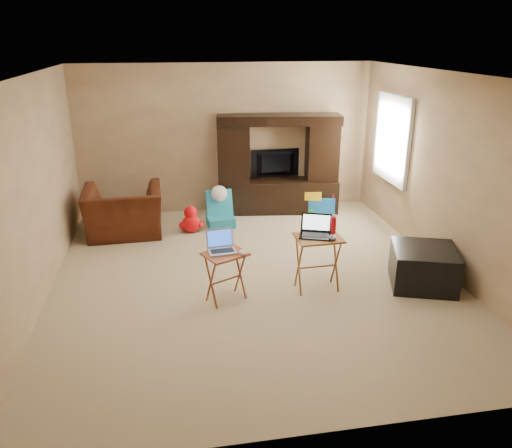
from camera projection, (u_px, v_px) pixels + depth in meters
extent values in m
plane|color=#CBB98D|center=(253.00, 277.00, 6.42)|extent=(5.50, 5.50, 0.00)
plane|color=silver|center=(253.00, 75.00, 5.53)|extent=(5.50, 5.50, 0.00)
plane|color=tan|center=(226.00, 139.00, 8.50)|extent=(5.00, 0.00, 5.00)
plane|color=tan|center=(320.00, 292.00, 3.44)|extent=(5.00, 0.00, 5.00)
plane|color=tan|center=(33.00, 194.00, 5.57)|extent=(0.00, 5.50, 5.50)
plane|color=tan|center=(446.00, 174.00, 6.38)|extent=(0.00, 5.50, 5.50)
plane|color=white|center=(394.00, 139.00, 7.75)|extent=(0.00, 1.20, 1.20)
cube|color=white|center=(392.00, 139.00, 7.74)|extent=(0.06, 1.14, 1.34)
cube|color=black|center=(278.00, 164.00, 8.52)|extent=(2.11, 0.78, 1.68)
imported|color=black|center=(276.00, 164.00, 8.69)|extent=(0.86, 0.14, 0.49)
imported|color=#411E0E|center=(124.00, 212.00, 7.64)|extent=(1.19, 1.05, 0.75)
cube|color=black|center=(423.00, 267.00, 6.13)|extent=(0.95, 0.95, 0.48)
cube|color=#A85228|center=(226.00, 277.00, 5.76)|extent=(0.58, 0.53, 0.60)
cube|color=#A46227|center=(317.00, 263.00, 5.99)|extent=(0.54, 0.44, 0.69)
cube|color=#A6A6AA|center=(222.00, 242.00, 5.63)|extent=(0.34, 0.29, 0.24)
cube|color=black|center=(315.00, 227.00, 5.83)|extent=(0.44, 0.40, 0.24)
ellipsoid|color=silver|center=(243.00, 252.00, 5.61)|extent=(0.10, 0.14, 0.05)
ellipsoid|color=#45454B|center=(333.00, 238.00, 5.77)|extent=(0.11, 0.15, 0.06)
cylinder|color=#B60B14|center=(333.00, 225.00, 5.93)|extent=(0.07, 0.07, 0.21)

